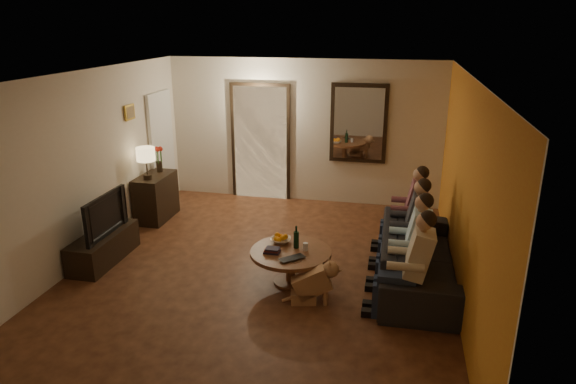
% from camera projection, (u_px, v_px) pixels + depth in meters
% --- Properties ---
extents(floor, '(5.00, 6.00, 0.01)m').
position_uv_depth(floor, '(262.00, 271.00, 6.96)').
color(floor, '#3C1D10').
rests_on(floor, ground).
extents(ceiling, '(5.00, 6.00, 0.01)m').
position_uv_depth(ceiling, '(258.00, 75.00, 6.13)').
color(ceiling, white).
rests_on(ceiling, back_wall).
extents(back_wall, '(5.00, 0.02, 2.60)m').
position_uv_depth(back_wall, '(303.00, 132.00, 9.32)').
color(back_wall, beige).
rests_on(back_wall, floor).
extents(front_wall, '(5.00, 0.02, 2.60)m').
position_uv_depth(front_wall, '(153.00, 297.00, 3.76)').
color(front_wall, beige).
rests_on(front_wall, floor).
extents(left_wall, '(0.02, 6.00, 2.60)m').
position_uv_depth(left_wall, '(84.00, 168.00, 7.04)').
color(left_wall, beige).
rests_on(left_wall, floor).
extents(right_wall, '(0.02, 6.00, 2.60)m').
position_uv_depth(right_wall, '(465.00, 192.00, 6.04)').
color(right_wall, beige).
rests_on(right_wall, floor).
extents(orange_accent, '(0.01, 6.00, 2.60)m').
position_uv_depth(orange_accent, '(464.00, 192.00, 6.05)').
color(orange_accent, orange).
rests_on(orange_accent, right_wall).
extents(kitchen_doorway, '(1.00, 0.06, 2.10)m').
position_uv_depth(kitchen_doorway, '(261.00, 143.00, 9.54)').
color(kitchen_doorway, '#FFE0A5').
rests_on(kitchen_doorway, floor).
extents(door_trim, '(1.12, 0.04, 2.22)m').
position_uv_depth(door_trim, '(261.00, 143.00, 9.53)').
color(door_trim, black).
rests_on(door_trim, floor).
extents(fridge_glimpse, '(0.45, 0.03, 1.70)m').
position_uv_depth(fridge_glimpse, '(274.00, 152.00, 9.55)').
color(fridge_glimpse, silver).
rests_on(fridge_glimpse, floor).
extents(mirror_frame, '(1.00, 0.05, 1.40)m').
position_uv_depth(mirror_frame, '(359.00, 123.00, 9.02)').
color(mirror_frame, black).
rests_on(mirror_frame, back_wall).
extents(mirror_glass, '(0.86, 0.02, 1.26)m').
position_uv_depth(mirror_glass, '(359.00, 124.00, 8.99)').
color(mirror_glass, white).
rests_on(mirror_glass, back_wall).
extents(white_door, '(0.06, 0.85, 2.04)m').
position_uv_depth(white_door, '(162.00, 149.00, 9.26)').
color(white_door, white).
rests_on(white_door, floor).
extents(framed_art, '(0.03, 0.28, 0.24)m').
position_uv_depth(framed_art, '(130.00, 112.00, 8.07)').
color(framed_art, '#B28C33').
rests_on(framed_art, left_wall).
extents(art_canvas, '(0.01, 0.22, 0.18)m').
position_uv_depth(art_canvas, '(130.00, 112.00, 8.06)').
color(art_canvas, brown).
rests_on(art_canvas, left_wall).
extents(dresser, '(0.45, 0.86, 0.77)m').
position_uv_depth(dresser, '(156.00, 197.00, 8.68)').
color(dresser, black).
rests_on(dresser, floor).
extents(table_lamp, '(0.30, 0.30, 0.54)m').
position_uv_depth(table_lamp, '(146.00, 163.00, 8.27)').
color(table_lamp, beige).
rests_on(table_lamp, dresser).
extents(flower_vase, '(0.14, 0.14, 0.44)m').
position_uv_depth(flower_vase, '(159.00, 159.00, 8.69)').
color(flower_vase, '#B42013').
rests_on(flower_vase, dresser).
extents(tv_stand, '(0.45, 1.23, 0.41)m').
position_uv_depth(tv_stand, '(104.00, 247.00, 7.19)').
color(tv_stand, black).
rests_on(tv_stand, floor).
extents(tv, '(1.00, 0.13, 0.58)m').
position_uv_depth(tv, '(99.00, 214.00, 7.03)').
color(tv, black).
rests_on(tv, tv_stand).
extents(sofa, '(2.36, 0.94, 0.69)m').
position_uv_depth(sofa, '(417.00, 256.00, 6.59)').
color(sofa, black).
rests_on(sofa, floor).
extents(person_a, '(0.60, 0.40, 1.20)m').
position_uv_depth(person_a, '(412.00, 269.00, 5.70)').
color(person_a, tan).
rests_on(person_a, sofa).
extents(person_b, '(0.60, 0.40, 1.20)m').
position_uv_depth(person_b, '(411.00, 247.00, 6.25)').
color(person_b, tan).
rests_on(person_b, sofa).
extents(person_c, '(0.60, 0.40, 1.20)m').
position_uv_depth(person_c, '(411.00, 229.00, 6.81)').
color(person_c, tan).
rests_on(person_c, sofa).
extents(person_d, '(0.60, 0.40, 1.20)m').
position_uv_depth(person_d, '(410.00, 213.00, 7.36)').
color(person_d, tan).
rests_on(person_d, sofa).
extents(dog, '(0.60, 0.36, 0.56)m').
position_uv_depth(dog, '(312.00, 282.00, 6.09)').
color(dog, '#B37B52').
rests_on(dog, floor).
extents(coffee_table, '(1.32, 1.32, 0.45)m').
position_uv_depth(coffee_table, '(291.00, 267.00, 6.58)').
color(coffee_table, brown).
rests_on(coffee_table, floor).
extents(bowl, '(0.26, 0.26, 0.06)m').
position_uv_depth(bowl, '(281.00, 240.00, 6.74)').
color(bowl, white).
rests_on(bowl, coffee_table).
extents(oranges, '(0.20, 0.20, 0.08)m').
position_uv_depth(oranges, '(281.00, 235.00, 6.71)').
color(oranges, orange).
rests_on(oranges, bowl).
extents(wine_bottle, '(0.07, 0.07, 0.31)m').
position_uv_depth(wine_bottle, '(296.00, 237.00, 6.54)').
color(wine_bottle, black).
rests_on(wine_bottle, coffee_table).
extents(wine_glass, '(0.06, 0.06, 0.10)m').
position_uv_depth(wine_glass, '(305.00, 247.00, 6.50)').
color(wine_glass, silver).
rests_on(wine_glass, coffee_table).
extents(book_stack, '(0.20, 0.15, 0.07)m').
position_uv_depth(book_stack, '(272.00, 250.00, 6.45)').
color(book_stack, black).
rests_on(book_stack, coffee_table).
extents(laptop, '(0.39, 0.38, 0.03)m').
position_uv_depth(laptop, '(294.00, 260.00, 6.22)').
color(laptop, black).
rests_on(laptop, coffee_table).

